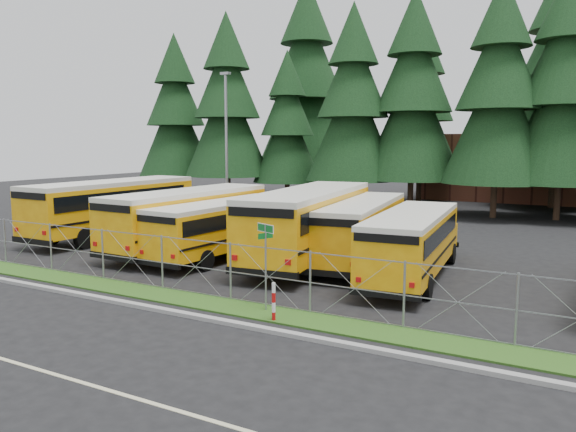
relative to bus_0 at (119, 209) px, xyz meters
The scene contains 25 objects.
ground 15.39m from the bus_0, 25.37° to the right, with size 120.00×120.00×0.00m, color black.
curb 16.94m from the bus_0, 34.93° to the right, with size 50.00×0.25×0.12m, color gray.
grass_verge 16.19m from the bus_0, 30.84° to the right, with size 50.00×1.40×0.06m, color #1D4A15.
road_lane_line 20.15m from the bus_0, 46.47° to the right, with size 50.00×0.12×0.01m, color beige.
chainlink_fence 15.77m from the bus_0, 28.66° to the right, with size 44.00×0.10×2.00m, color gray, non-canonical shape.
brick_building 38.90m from the bus_0, 59.33° to the left, with size 22.00×10.00×6.00m, color brown.
bus_0 is the anchor object (origin of this frame).
bus_2 6.17m from the bus_0, ahead, with size 2.69×11.40×2.99m, color orange, non-canonical shape.
bus_3 8.67m from the bus_0, 10.27° to the right, with size 2.35×9.94×2.61m, color orange, non-canonical shape.
bus_4 12.28m from the bus_0, ahead, with size 2.91×12.32×3.23m, color orange, non-canonical shape.
bus_5 14.38m from the bus_0, ahead, with size 2.50×10.58×2.77m, color orange, non-canonical shape.
bus_6 17.37m from the bus_0, ahead, with size 2.38×10.08×2.64m, color orange, non-canonical shape.
street_sign 16.61m from the bus_0, 29.02° to the right, with size 0.78×0.51×2.81m.
striped_bollard 17.63m from the bus_0, 30.02° to the right, with size 0.11×0.11×1.20m, color #B20C0C.
light_standard 10.99m from the bus_0, 88.85° to the left, with size 0.70×0.35×10.14m.
conifer_0 21.38m from the bus_0, 120.91° to the left, with size 6.77×6.77×14.98m, color black, non-canonical shape.
conifer_1 19.04m from the bus_0, 104.93° to the left, with size 7.32×7.32×16.18m, color black, non-canonical shape.
conifer_2 19.61m from the bus_0, 89.05° to the left, with size 5.83×5.83×12.89m, color black, non-canonical shape.
conifer_3 20.15m from the bus_0, 69.67° to the left, with size 7.15×7.15×15.82m, color black, non-canonical shape.
conifer_4 23.19m from the bus_0, 60.44° to the left, with size 7.50×7.50×16.60m, color black, non-canonical shape.
conifer_5 26.14m from the bus_0, 47.24° to the left, with size 7.50×7.50×16.58m, color black, non-canonical shape.
conifer_6 29.51m from the bus_0, 42.53° to the left, with size 7.67×7.67×16.96m, color black, non-canonical shape.
conifer_10 27.83m from the bus_0, 93.57° to the left, with size 9.35×9.35×20.68m, color black, non-canonical shape.
conifer_11 27.98m from the bus_0, 68.83° to the left, with size 7.05×7.05×15.59m, color black, non-canonical shape.
conifer_12 34.91m from the bus_0, 53.33° to the left, with size 8.95×8.95×19.78m, color black, non-canonical shape.
Camera 1 is at (9.61, -16.22, 5.37)m, focal length 35.00 mm.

